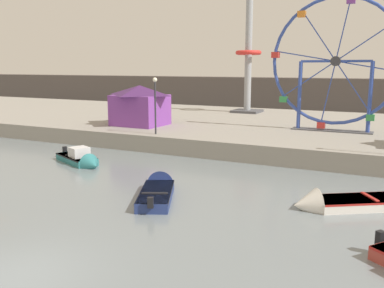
{
  "coord_description": "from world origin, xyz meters",
  "views": [
    {
      "loc": [
        9.38,
        -7.74,
        5.94
      ],
      "look_at": [
        -0.16,
        11.67,
        1.89
      ],
      "focal_mm": 38.97,
      "sensor_mm": 36.0,
      "label": 1
    }
  ],
  "objects_px": {
    "motorboat_teal_painted": "(82,160)",
    "motorboat_navy_blue": "(158,189)",
    "carnival_booth_purple_stall": "(140,105)",
    "motorboat_white_red_stripe": "(337,203)",
    "drop_tower_steel_tower": "(249,51)",
    "ferris_wheel_blue_frame": "(336,64)",
    "promenade_lamp_far": "(155,97)"
  },
  "relations": [
    {
      "from": "ferris_wheel_blue_frame",
      "to": "drop_tower_steel_tower",
      "type": "relative_size",
      "value": 0.65
    },
    {
      "from": "motorboat_navy_blue",
      "to": "promenade_lamp_far",
      "type": "relative_size",
      "value": 1.22
    },
    {
      "from": "motorboat_white_red_stripe",
      "to": "promenade_lamp_far",
      "type": "relative_size",
      "value": 1.2
    },
    {
      "from": "drop_tower_steel_tower",
      "to": "promenade_lamp_far",
      "type": "xyz_separation_m",
      "value": [
        -1.19,
        -16.53,
        -3.7
      ]
    },
    {
      "from": "motorboat_white_red_stripe",
      "to": "motorboat_navy_blue",
      "type": "bearing_deg",
      "value": -21.55
    },
    {
      "from": "motorboat_teal_painted",
      "to": "motorboat_navy_blue",
      "type": "distance_m",
      "value": 7.94
    },
    {
      "from": "motorboat_teal_painted",
      "to": "promenade_lamp_far",
      "type": "distance_m",
      "value": 6.95
    },
    {
      "from": "ferris_wheel_blue_frame",
      "to": "drop_tower_steel_tower",
      "type": "height_order",
      "value": "drop_tower_steel_tower"
    },
    {
      "from": "ferris_wheel_blue_frame",
      "to": "carnival_booth_purple_stall",
      "type": "height_order",
      "value": "ferris_wheel_blue_frame"
    },
    {
      "from": "ferris_wheel_blue_frame",
      "to": "motorboat_navy_blue",
      "type": "bearing_deg",
      "value": -109.33
    },
    {
      "from": "motorboat_navy_blue",
      "to": "drop_tower_steel_tower",
      "type": "relative_size",
      "value": 0.32
    },
    {
      "from": "promenade_lamp_far",
      "to": "motorboat_navy_blue",
      "type": "bearing_deg",
      "value": -58.37
    },
    {
      "from": "motorboat_teal_painted",
      "to": "promenade_lamp_far",
      "type": "height_order",
      "value": "promenade_lamp_far"
    },
    {
      "from": "carnival_booth_purple_stall",
      "to": "drop_tower_steel_tower",
      "type": "bearing_deg",
      "value": 71.81
    },
    {
      "from": "carnival_booth_purple_stall",
      "to": "motorboat_white_red_stripe",
      "type": "bearing_deg",
      "value": -30.8
    },
    {
      "from": "motorboat_white_red_stripe",
      "to": "drop_tower_steel_tower",
      "type": "height_order",
      "value": "drop_tower_steel_tower"
    },
    {
      "from": "drop_tower_steel_tower",
      "to": "motorboat_white_red_stripe",
      "type": "bearing_deg",
      "value": -63.01
    },
    {
      "from": "motorboat_teal_painted",
      "to": "drop_tower_steel_tower",
      "type": "height_order",
      "value": "drop_tower_steel_tower"
    },
    {
      "from": "motorboat_white_red_stripe",
      "to": "ferris_wheel_blue_frame",
      "type": "height_order",
      "value": "ferris_wheel_blue_frame"
    },
    {
      "from": "motorboat_navy_blue",
      "to": "carnival_booth_purple_stall",
      "type": "height_order",
      "value": "carnival_booth_purple_stall"
    },
    {
      "from": "motorboat_white_red_stripe",
      "to": "ferris_wheel_blue_frame",
      "type": "relative_size",
      "value": 0.49
    },
    {
      "from": "motorboat_navy_blue",
      "to": "promenade_lamp_far",
      "type": "distance_m",
      "value": 10.98
    },
    {
      "from": "drop_tower_steel_tower",
      "to": "promenade_lamp_far",
      "type": "relative_size",
      "value": 3.79
    },
    {
      "from": "motorboat_navy_blue",
      "to": "motorboat_white_red_stripe",
      "type": "xyz_separation_m",
      "value": [
        7.86,
        1.59,
        -0.0
      ]
    },
    {
      "from": "motorboat_teal_painted",
      "to": "motorboat_white_red_stripe",
      "type": "relative_size",
      "value": 0.92
    },
    {
      "from": "motorboat_teal_painted",
      "to": "motorboat_white_red_stripe",
      "type": "xyz_separation_m",
      "value": [
        15.15,
        -1.54,
        -0.07
      ]
    },
    {
      "from": "ferris_wheel_blue_frame",
      "to": "promenade_lamp_far",
      "type": "xyz_separation_m",
      "value": [
        -11.02,
        -7.02,
        -2.29
      ]
    },
    {
      "from": "motorboat_navy_blue",
      "to": "carnival_booth_purple_stall",
      "type": "bearing_deg",
      "value": 11.58
    },
    {
      "from": "motorboat_teal_painted",
      "to": "drop_tower_steel_tower",
      "type": "distance_m",
      "value": 23.57
    },
    {
      "from": "drop_tower_steel_tower",
      "to": "motorboat_teal_painted",
      "type": "bearing_deg",
      "value": -97.76
    },
    {
      "from": "motorboat_navy_blue",
      "to": "carnival_booth_purple_stall",
      "type": "xyz_separation_m",
      "value": [
        -8.97,
        12.27,
        2.64
      ]
    },
    {
      "from": "ferris_wheel_blue_frame",
      "to": "motorboat_white_red_stripe",
      "type": "bearing_deg",
      "value": -80.89
    }
  ]
}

